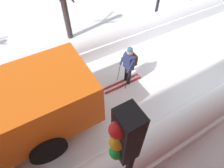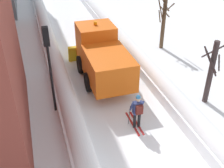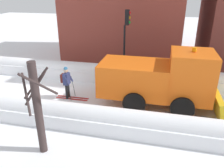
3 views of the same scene
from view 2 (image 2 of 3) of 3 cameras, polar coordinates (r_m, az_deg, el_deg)
The scene contains 8 objects.
ground_plane at distance 19.16m, azimuth -3.69°, elevation 4.96°, with size 80.00×80.00×0.00m, color white.
snowbank_left at distance 18.57m, azimuth -11.76°, elevation 5.19°, with size 1.10×36.00×1.14m.
snowbank_right at distance 19.67m, azimuth 3.85°, elevation 7.23°, with size 1.10×36.00×1.07m.
plow_truck at distance 16.32m, azimuth -2.07°, elevation 5.76°, with size 3.20×5.98×3.12m.
skier at distance 12.69m, azimuth 5.26°, elevation -5.35°, with size 0.62×1.80×1.81m.
traffic_light_pole at distance 13.10m, azimuth -13.00°, elevation 5.92°, with size 0.28×0.42×4.41m.
bare_tree_near at distance 14.81m, azimuth 19.70°, elevation 2.45°, with size 1.19×1.31×3.47m.
bare_tree_mid at distance 20.58m, azimuth 10.54°, elevation 12.37°, with size 0.90×1.13×3.69m.
Camera 2 is at (-3.88, -6.65, 8.65)m, focal length 44.41 mm.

